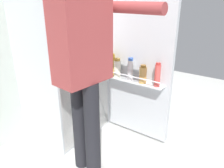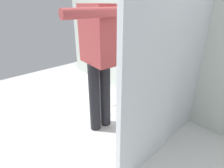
# 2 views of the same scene
# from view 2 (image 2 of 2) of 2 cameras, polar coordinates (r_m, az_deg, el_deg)

# --- Properties ---
(ground_plane) EXTENTS (5.38, 5.38, 0.00)m
(ground_plane) POSITION_cam_2_polar(r_m,az_deg,el_deg) (2.12, 3.18, -16.32)
(ground_plane) COLOR silver
(kitchen_wall) EXTENTS (4.40, 0.10, 2.64)m
(kitchen_wall) POSITION_cam_2_polar(r_m,az_deg,el_deg) (2.34, 20.83, 21.51)
(kitchen_wall) COLOR beige
(kitchen_wall) RESTS_ON ground_plane
(refrigerator) EXTENTS (0.74, 1.29, 1.77)m
(refrigerator) POSITION_cam_2_polar(r_m,az_deg,el_deg) (2.04, 14.31, 9.61)
(refrigerator) COLOR silver
(refrigerator) RESTS_ON ground_plane
(person) EXTENTS (0.52, 0.73, 1.59)m
(person) POSITION_cam_2_polar(r_m,az_deg,el_deg) (1.87, -4.05, 10.95)
(person) COLOR black
(person) RESTS_ON ground_plane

